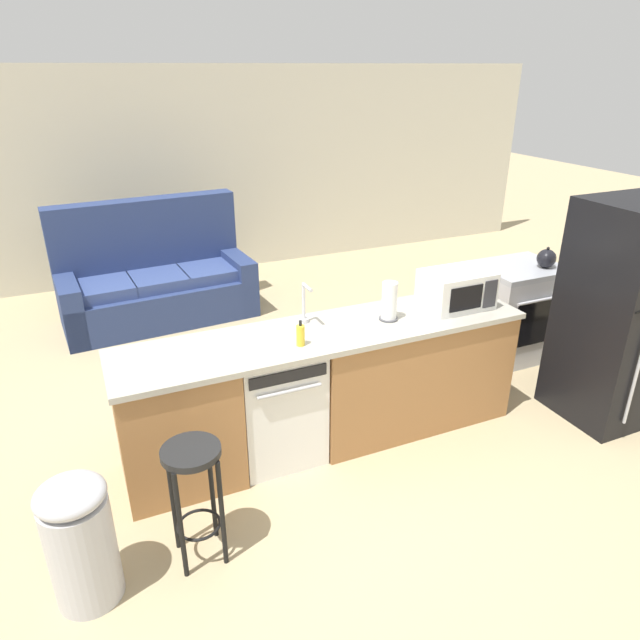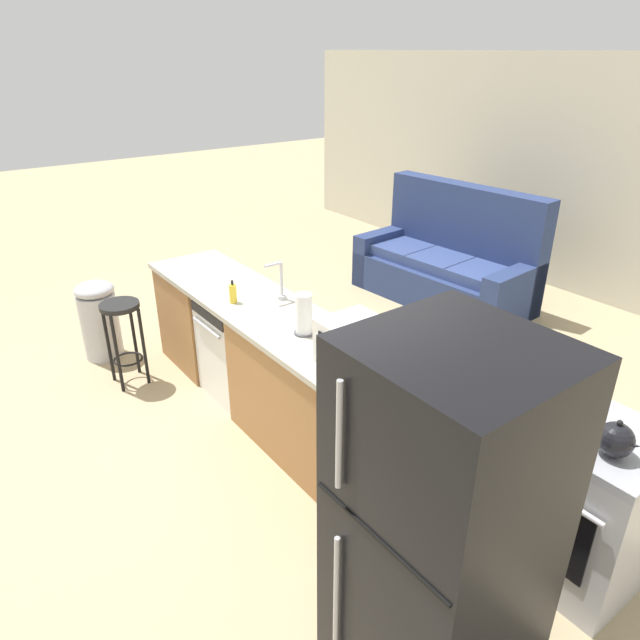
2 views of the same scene
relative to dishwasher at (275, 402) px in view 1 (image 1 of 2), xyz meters
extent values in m
plane|color=tan|center=(0.25, 0.00, -0.42)|extent=(24.00, 24.00, 0.00)
cube|color=beige|center=(0.55, 4.20, 0.88)|extent=(10.00, 0.06, 2.60)
cube|color=#9E6B3D|center=(-0.68, 0.00, 0.01)|extent=(0.75, 0.62, 0.86)
cube|color=#9E6B3D|center=(1.08, 0.00, 0.01)|extent=(1.55, 0.62, 0.86)
cube|color=#ADA899|center=(0.40, 0.00, 0.46)|extent=(2.94, 0.66, 0.04)
cube|color=#3F2A18|center=(0.40, 0.00, -0.38)|extent=(2.86, 0.56, 0.08)
cube|color=white|center=(0.00, 0.00, 0.00)|extent=(0.58, 0.58, 0.84)
cube|color=black|center=(0.00, -0.30, 0.36)|extent=(0.52, 0.01, 0.08)
cylinder|color=#B2B2B7|center=(0.00, -0.31, 0.26)|extent=(0.44, 0.02, 0.02)
cube|color=#B7B7BC|center=(2.60, 0.55, 0.00)|extent=(0.76, 0.64, 0.85)
cube|color=black|center=(2.60, 0.22, 0.05)|extent=(0.53, 0.01, 0.43)
cylinder|color=silver|center=(2.60, 0.20, 0.28)|extent=(0.61, 0.03, 0.03)
cube|color=#A8AAB2|center=(2.60, 0.55, 0.45)|extent=(0.76, 0.64, 0.05)
torus|color=black|center=(2.43, 0.42, 0.47)|extent=(0.16, 0.16, 0.01)
torus|color=black|center=(2.77, 0.42, 0.47)|extent=(0.16, 0.16, 0.01)
torus|color=black|center=(2.43, 0.68, 0.47)|extent=(0.16, 0.16, 0.01)
torus|color=black|center=(2.77, 0.68, 0.47)|extent=(0.16, 0.16, 0.01)
cube|color=black|center=(2.60, -0.55, 0.44)|extent=(0.72, 0.70, 1.71)
cylinder|color=#B2B2B7|center=(2.40, -0.92, 0.11)|extent=(0.02, 0.02, 0.74)
cube|color=white|center=(1.47, 0.00, 0.62)|extent=(0.50, 0.36, 0.28)
cube|color=black|center=(1.42, -0.18, 0.62)|extent=(0.27, 0.01, 0.18)
cube|color=#2D2D33|center=(1.64, -0.18, 0.62)|extent=(0.11, 0.01, 0.21)
cylinder|color=silver|center=(0.31, 0.19, 0.49)|extent=(0.07, 0.07, 0.03)
cylinder|color=silver|center=(0.31, 0.19, 0.64)|extent=(0.02, 0.02, 0.26)
cylinder|color=silver|center=(0.31, 0.12, 0.77)|extent=(0.02, 0.14, 0.02)
cylinder|color=#4C4C51|center=(0.88, -0.01, 0.49)|extent=(0.14, 0.14, 0.01)
cylinder|color=white|center=(0.88, -0.01, 0.63)|extent=(0.11, 0.11, 0.27)
cylinder|color=yellow|center=(0.15, -0.14, 0.55)|extent=(0.06, 0.06, 0.14)
cylinder|color=black|center=(0.15, -0.14, 0.64)|extent=(0.02, 0.02, 0.04)
sphere|color=black|center=(2.77, 0.42, 0.56)|extent=(0.17, 0.17, 0.17)
sphere|color=black|center=(2.77, 0.42, 0.66)|extent=(0.03, 0.03, 0.03)
cone|color=black|center=(2.85, 0.42, 0.58)|extent=(0.08, 0.04, 0.06)
cylinder|color=black|center=(-0.72, -0.73, 0.30)|extent=(0.32, 0.32, 0.04)
cylinder|color=black|center=(-0.83, -0.84, -0.07)|extent=(0.03, 0.03, 0.70)
cylinder|color=black|center=(-0.61, -0.84, -0.07)|extent=(0.03, 0.03, 0.70)
cylinder|color=black|center=(-0.83, -0.62, -0.07)|extent=(0.03, 0.03, 0.70)
cylinder|color=black|center=(-0.61, -0.62, -0.07)|extent=(0.03, 0.03, 0.70)
torus|color=black|center=(-0.72, -0.73, -0.20)|extent=(0.25, 0.25, 0.02)
cylinder|color=#B7B7BC|center=(-1.32, -0.76, -0.11)|extent=(0.34, 0.34, 0.62)
ellipsoid|color=#B7B7BC|center=(-1.32, -0.76, 0.25)|extent=(0.35, 0.35, 0.14)
cube|color=navy|center=(-0.36, 2.76, -0.21)|extent=(2.06, 1.04, 0.42)
cube|color=navy|center=(-0.38, 3.09, 0.21)|extent=(2.01, 0.39, 1.27)
cube|color=navy|center=(-1.25, 2.70, -0.11)|extent=(0.27, 0.91, 0.62)
cube|color=navy|center=(0.54, 2.83, -0.11)|extent=(0.27, 0.91, 0.62)
cube|color=#35477D|center=(-0.90, 2.67, 0.06)|extent=(0.60, 0.67, 0.12)
cube|color=#35477D|center=(-0.35, 2.71, 0.06)|extent=(0.60, 0.67, 0.12)
cube|color=#35477D|center=(0.20, 2.75, 0.06)|extent=(0.60, 0.67, 0.12)
camera|label=1|loc=(-1.09, -3.24, 2.16)|focal=32.00mm
camera|label=2|loc=(3.67, -1.94, 2.19)|focal=32.00mm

